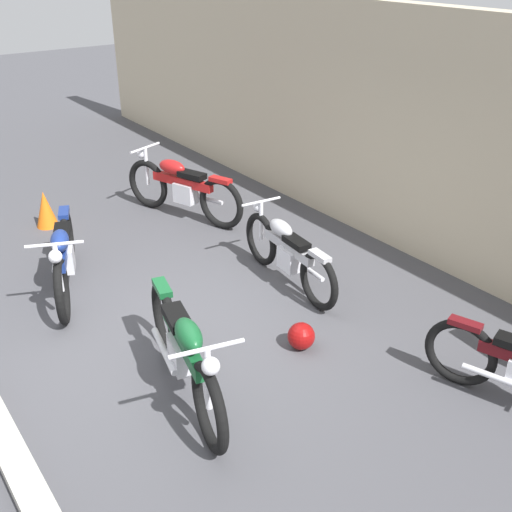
{
  "coord_description": "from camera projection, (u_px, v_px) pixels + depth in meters",
  "views": [
    {
      "loc": [
        5.13,
        -2.47,
        3.83
      ],
      "look_at": [
        -0.08,
        1.27,
        0.55
      ],
      "focal_mm": 43.42,
      "sensor_mm": 36.0,
      "label": 1
    }
  ],
  "objects": [
    {
      "name": "traffic_cone",
      "position": [
        45.0,
        209.0,
        9.17
      ],
      "size": [
        0.32,
        0.32,
        0.55
      ],
      "primitive_type": "cone",
      "color": "orange",
      "rests_on": "ground_plane"
    },
    {
      "name": "motorcycle_green",
      "position": [
        184.0,
        352.0,
        5.64
      ],
      "size": [
        2.2,
        0.79,
        1.0
      ],
      "rotation": [
        0.0,
        0.0,
        -0.24
      ],
      "color": "black",
      "rests_on": "ground_plane"
    },
    {
      "name": "building_wall",
      "position": [
        417.0,
        136.0,
        7.97
      ],
      "size": [
        18.0,
        0.3,
        3.16
      ],
      "primitive_type": "cube",
      "color": "beige",
      "rests_on": "ground_plane"
    },
    {
      "name": "ground_plane",
      "position": [
        166.0,
        335.0,
        6.73
      ],
      "size": [
        40.0,
        40.0,
        0.0
      ],
      "primitive_type": "plane",
      "color": "#47474C"
    },
    {
      "name": "motorcycle_blue",
      "position": [
        64.0,
        256.0,
        7.38
      ],
      "size": [
        2.03,
        1.02,
        0.97
      ],
      "rotation": [
        0.0,
        0.0,
        -0.4
      ],
      "color": "black",
      "rests_on": "ground_plane"
    },
    {
      "name": "motorcycle_silver",
      "position": [
        287.0,
        252.0,
        7.55
      ],
      "size": [
        1.99,
        0.56,
        0.89
      ],
      "rotation": [
        0.0,
        0.0,
        3.05
      ],
      "color": "black",
      "rests_on": "ground_plane"
    },
    {
      "name": "motorcycle_red",
      "position": [
        182.0,
        188.0,
        9.39
      ],
      "size": [
        2.13,
        0.98,
        1.0
      ],
      "rotation": [
        0.0,
        0.0,
        3.49
      ],
      "color": "black",
      "rests_on": "ground_plane"
    },
    {
      "name": "helmet",
      "position": [
        301.0,
        336.0,
        6.46
      ],
      "size": [
        0.29,
        0.29,
        0.29
      ],
      "primitive_type": "sphere",
      "color": "maroon",
      "rests_on": "ground_plane"
    }
  ]
}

